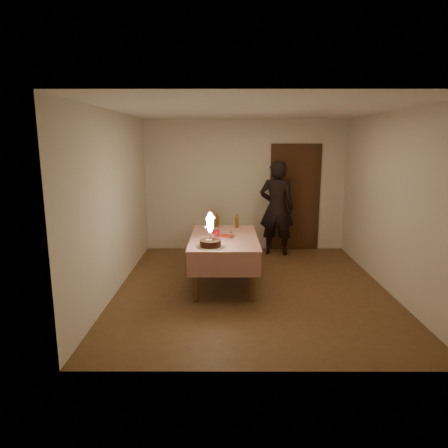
{
  "coord_description": "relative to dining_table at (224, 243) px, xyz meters",
  "views": [
    {
      "loc": [
        -0.41,
        -5.72,
        2.18
      ],
      "look_at": [
        -0.42,
        0.16,
        0.95
      ],
      "focal_mm": 32.0,
      "sensor_mm": 36.0,
      "label": 1
    }
  ],
  "objects": [
    {
      "name": "ground",
      "position": [
        0.42,
        -0.21,
        -0.64
      ],
      "size": [
        4.0,
        4.5,
        0.01
      ],
      "primitive_type": "cube",
      "color": "brown",
      "rests_on": "ground"
    },
    {
      "name": "room_shell",
      "position": [
        0.45,
        -0.14,
        1.01
      ],
      "size": [
        4.04,
        4.54,
        2.62
      ],
      "color": "beige",
      "rests_on": "ground"
    },
    {
      "name": "dining_table",
      "position": [
        0.0,
        0.0,
        0.0
      ],
      "size": [
        1.02,
        1.72,
        0.74
      ],
      "color": "brown",
      "rests_on": "ground"
    },
    {
      "name": "birthday_cake",
      "position": [
        -0.19,
        -0.59,
        0.21
      ],
      "size": [
        0.37,
        0.37,
        0.49
      ],
      "color": "white",
      "rests_on": "dining_table"
    },
    {
      "name": "red_plate",
      "position": [
        0.06,
        0.04,
        0.1
      ],
      "size": [
        0.22,
        0.22,
        0.01
      ],
      "primitive_type": "cylinder",
      "color": "red",
      "rests_on": "dining_table"
    },
    {
      "name": "red_cup",
      "position": [
        -0.11,
        0.0,
        0.15
      ],
      "size": [
        0.08,
        0.08,
        0.1
      ],
      "primitive_type": "cylinder",
      "color": "#B90C17",
      "rests_on": "dining_table"
    },
    {
      "name": "clear_cup",
      "position": [
        0.11,
        -0.07,
        0.14
      ],
      "size": [
        0.07,
        0.07,
        0.09
      ],
      "primitive_type": "cylinder",
      "color": "white",
      "rests_on": "dining_table"
    },
    {
      "name": "napkin_stack",
      "position": [
        -0.16,
        0.28,
        0.11
      ],
      "size": [
        0.15,
        0.15,
        0.02
      ],
      "primitive_type": "cube",
      "color": "red",
      "rests_on": "dining_table"
    },
    {
      "name": "cola_bottle",
      "position": [
        -0.22,
        0.62,
        0.25
      ],
      "size": [
        0.1,
        0.1,
        0.32
      ],
      "color": "black",
      "rests_on": "dining_table"
    },
    {
      "name": "amber_bottle_left",
      "position": [
        -0.12,
        0.75,
        0.22
      ],
      "size": [
        0.06,
        0.06,
        0.26
      ],
      "color": "#543A0E",
      "rests_on": "dining_table"
    },
    {
      "name": "amber_bottle_right",
      "position": [
        0.21,
        0.65,
        0.22
      ],
      "size": [
        0.06,
        0.06,
        0.26
      ],
      "color": "#543A0E",
      "rests_on": "dining_table"
    },
    {
      "name": "photographer",
      "position": [
        1.01,
        1.64,
        0.27
      ],
      "size": [
        0.73,
        0.54,
        1.83
      ],
      "color": "black",
      "rests_on": "ground"
    }
  ]
}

